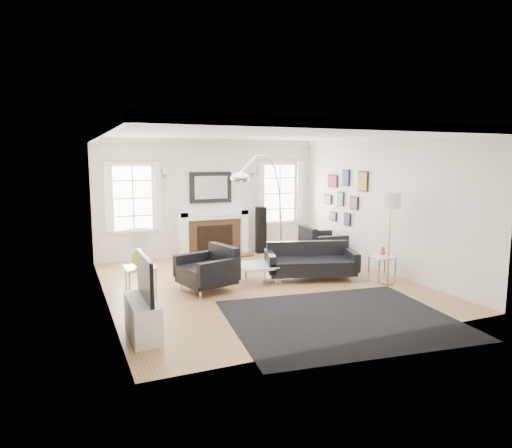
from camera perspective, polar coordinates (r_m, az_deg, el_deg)
name	(u,v)px	position (r m, az deg, el deg)	size (l,w,h in m)	color
floor	(260,284)	(8.65, 0.49, -7.52)	(6.00, 6.00, 0.00)	olive
back_wall	(210,198)	(11.17, -5.73, 3.31)	(5.50, 0.04, 2.80)	silver
front_wall	(358,235)	(5.79, 12.59, -1.34)	(5.50, 0.04, 2.80)	silver
left_wall	(103,218)	(7.70, -18.58, 0.75)	(0.04, 6.00, 2.80)	silver
right_wall	(381,204)	(9.81, 15.38, 2.39)	(0.04, 6.00, 2.80)	silver
ceiling	(260,133)	(8.34, 0.52, 11.35)	(5.50, 6.00, 0.02)	white
crown_molding	(260,136)	(8.33, 0.52, 10.94)	(5.50, 6.00, 0.12)	white
fireplace	(213,234)	(11.08, -5.34, -1.19)	(1.70, 0.69, 1.11)	white
mantel_mirror	(211,187)	(11.11, -5.68, 4.58)	(1.05, 0.07, 0.75)	black
window_left	(133,198)	(10.71, -15.14, 3.17)	(1.24, 0.15, 1.62)	white
window_right	(279,193)	(11.81, 2.95, 3.88)	(1.24, 0.15, 1.62)	white
gallery_wall	(344,194)	(10.82, 10.98, 3.75)	(0.04, 1.73, 1.29)	black
tv_unit	(143,312)	(6.31, -13.96, -10.63)	(0.35, 1.00, 1.09)	white
area_rug	(342,319)	(6.92, 10.64, -11.64)	(3.22, 2.68, 0.01)	black
sofa	(310,263)	(9.07, 6.79, -4.81)	(1.90, 1.27, 0.57)	black
armchair_left	(210,270)	(8.25, -5.83, -5.74)	(1.06, 1.14, 0.65)	black
armchair_right	(320,244)	(10.71, 8.02, -2.53)	(0.97, 1.06, 0.65)	black
coffee_table	(256,266)	(8.71, 0.00, -5.29)	(0.77, 0.77, 0.34)	silver
side_table_left	(140,273)	(7.92, -14.27, -5.92)	(0.50, 0.50, 0.55)	silver
nesting_table	(382,262)	(9.02, 15.51, -4.61)	(0.46, 0.38, 0.50)	silver
gourd_lamp	(139,245)	(7.82, -14.39, -2.61)	(0.39, 0.39, 0.62)	#C2D71A
orange_vase	(383,251)	(8.98, 15.56, -3.31)	(0.11, 0.11, 0.17)	red
arc_floor_lamp	(262,207)	(9.26, 0.82, 2.12)	(1.78, 1.65, 2.52)	white
stick_floor_lamp	(391,205)	(8.72, 16.50, 2.29)	(0.35, 0.35, 1.73)	#C28343
speaker_tower	(261,230)	(11.37, 0.63, -0.74)	(0.23, 0.23, 1.16)	black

